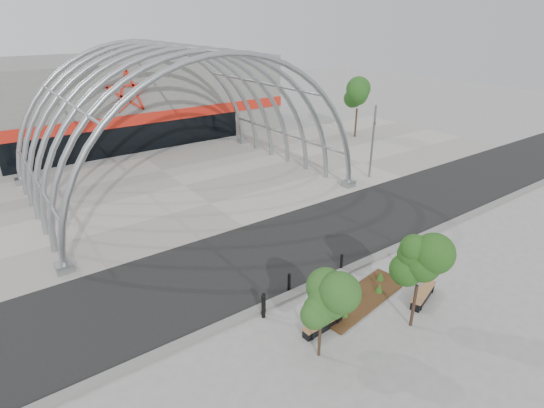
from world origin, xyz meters
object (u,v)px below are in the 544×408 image
Objects in this scene: street_tree_1 at (420,268)px; bench_1 at (423,295)px; bench_0 at (323,326)px; street_tree_0 at (322,300)px; signal_pole at (373,141)px; bollard_2 at (289,282)px.

bench_1 is at bearing 23.19° from street_tree_1.
bench_0 is at bearing 167.28° from bench_1.
bench_1 is (6.14, -0.15, -2.32)m from street_tree_0.
street_tree_0 is 0.91× the size of street_tree_1.
signal_pole is 1.62× the size of street_tree_0.
street_tree_0 is 1.78× the size of bench_0.
bollard_2 is at bearing 118.08° from street_tree_1.
signal_pole is 17.89m from street_tree_1.
signal_pole is 1.48× the size of street_tree_1.
street_tree_1 is 1.95× the size of bench_0.
signal_pole is at bearing 36.71° from bench_0.
bollard_2 is (-2.62, 4.91, -2.33)m from street_tree_1.
signal_pole reaches higher than street_tree_0.
signal_pole reaches higher than bench_1.
bench_1 is at bearing -129.09° from signal_pole.
bench_0 is (1.08, 0.99, -2.34)m from street_tree_0.
signal_pole is at bearing 50.91° from bench_1.
bench_0 is (-3.17, 1.95, -2.59)m from street_tree_1.
bench_0 is 3.02m from bollard_2.
street_tree_1 is at bearing -12.66° from street_tree_0.
bench_0 is at bearing 148.40° from street_tree_1.
signal_pole is 6.29× the size of bollard_2.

